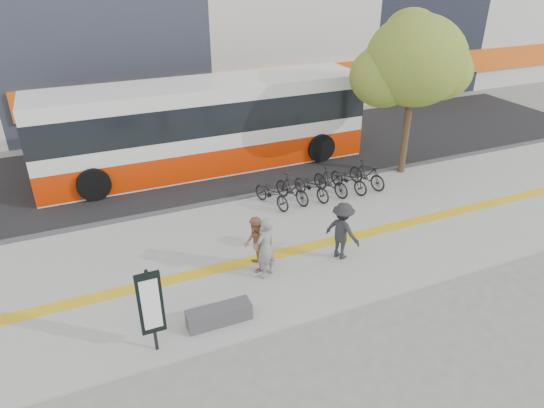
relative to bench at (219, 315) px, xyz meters
name	(u,v)px	position (x,y,z in m)	size (l,w,h in m)	color
ground	(293,274)	(2.60, 1.20, -0.30)	(120.00, 120.00, 0.00)	slate
sidewalk	(273,247)	(2.60, 2.70, -0.27)	(40.00, 7.00, 0.08)	gray
tactile_strip	(279,254)	(2.60, 2.20, -0.22)	(40.00, 0.45, 0.01)	#C28D16
street	(205,162)	(2.60, 10.20, -0.28)	(40.00, 8.00, 0.06)	black
curb	(235,199)	(2.60, 6.20, -0.23)	(40.00, 0.25, 0.14)	#323235
bench	(219,315)	(0.00, 0.00, 0.00)	(1.60, 0.45, 0.45)	#323235
signboard	(151,305)	(-1.60, -0.31, 1.06)	(0.55, 0.10, 2.20)	black
street_tree	(413,62)	(9.78, 6.02, 4.21)	(4.40, 3.80, 6.31)	#392A1A
bus	(205,128)	(2.57, 9.70, 1.44)	(13.46, 3.19, 3.58)	silver
bicycle_row	(320,184)	(5.60, 5.20, 0.27)	(5.06, 1.90, 1.05)	black
seated_woman	(265,248)	(1.80, 1.36, 0.70)	(0.67, 0.44, 1.85)	black
pedestrian_tan	(255,244)	(1.67, 1.77, 0.60)	(0.80, 0.62, 1.65)	#9A6647
pedestrian_dark	(342,231)	(4.23, 1.35, 0.67)	(1.15, 0.66, 1.78)	black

